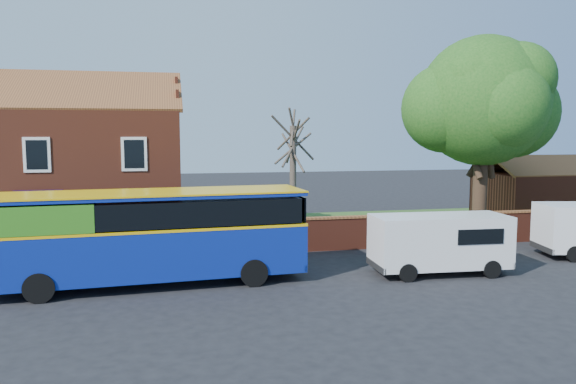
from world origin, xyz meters
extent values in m
plane|color=black|center=(0.00, 0.00, 0.00)|extent=(120.00, 120.00, 0.00)
cube|color=gray|center=(-7.00, 5.75, 0.06)|extent=(18.00, 3.50, 0.12)
cube|color=slate|center=(-7.00, 4.00, 0.07)|extent=(18.00, 0.15, 0.14)
cube|color=#426B28|center=(13.00, 13.00, 0.02)|extent=(26.00, 12.00, 0.04)
cube|color=brown|center=(-7.00, 11.50, 3.25)|extent=(12.00, 8.00, 6.50)
cube|color=brown|center=(-7.00, 9.50, 7.50)|extent=(12.30, 4.08, 2.16)
cube|color=brown|center=(-7.00, 13.50, 7.50)|extent=(12.30, 4.08, 2.16)
cube|color=black|center=(-7.00, 7.47, 4.60)|extent=(1.10, 0.06, 1.50)
cube|color=#4C0F19|center=(-7.00, 7.45, 1.10)|extent=(0.95, 0.04, 2.10)
cube|color=silver|center=(-7.00, 7.47, 1.15)|extent=(1.20, 0.06, 2.30)
cube|color=#250B31|center=(-7.00, 7.44, 2.80)|extent=(2.00, 0.06, 0.60)
cube|color=maroon|center=(13.00, 7.00, 0.75)|extent=(22.00, 0.30, 1.50)
cube|color=brown|center=(13.00, 7.00, 1.55)|extent=(22.00, 0.38, 0.10)
cube|color=maroon|center=(22.00, 13.00, 1.50)|extent=(8.00, 5.00, 3.00)
cube|color=brown|center=(22.00, 11.75, 3.55)|extent=(8.20, 2.56, 1.24)
cube|color=brown|center=(22.00, 14.25, 3.55)|extent=(8.20, 2.56, 1.24)
cube|color=#0D2695|center=(-2.28, 2.58, 1.28)|extent=(11.35, 3.55, 1.78)
cube|color=yellow|center=(-2.28, 2.58, 2.17)|extent=(11.37, 3.57, 0.10)
cube|color=black|center=(-2.28, 2.58, 2.70)|extent=(10.91, 3.54, 0.89)
cube|color=#3B8D1E|center=(-5.96, 2.33, 2.70)|extent=(3.99, 3.09, 0.95)
cube|color=#0D2695|center=(-2.28, 2.58, 3.31)|extent=(11.35, 3.55, 0.14)
cube|color=yellow|center=(-2.28, 2.58, 3.39)|extent=(11.39, 3.59, 0.06)
cylinder|color=black|center=(-5.76, 1.02, 0.50)|extent=(1.02, 0.35, 1.01)
cylinder|color=black|center=(-5.94, 3.65, 0.50)|extent=(1.02, 0.35, 1.01)
cylinder|color=black|center=(1.38, 1.51, 0.50)|extent=(1.02, 0.35, 1.01)
cylinder|color=black|center=(1.20, 4.14, 0.50)|extent=(1.02, 0.35, 1.01)
cube|color=white|center=(8.80, 1.82, 1.32)|extent=(5.36, 2.35, 2.00)
cube|color=black|center=(11.17, 1.71, 1.63)|extent=(0.16, 1.79, 0.79)
cube|color=black|center=(11.39, 1.70, 0.42)|extent=(0.20, 2.11, 0.25)
cylinder|color=black|center=(7.07, 0.91, 0.35)|extent=(0.70, 0.25, 0.70)
cylinder|color=black|center=(7.16, 2.89, 0.35)|extent=(0.70, 0.25, 0.70)
cylinder|color=black|center=(10.44, 0.75, 0.35)|extent=(0.70, 0.25, 0.70)
cylinder|color=black|center=(10.53, 2.74, 0.35)|extent=(0.70, 0.25, 0.70)
cylinder|color=black|center=(15.41, 2.41, 0.36)|extent=(0.74, 0.35, 0.71)
cylinder|color=black|center=(15.80, 4.41, 0.36)|extent=(0.74, 0.35, 0.71)
cylinder|color=black|center=(15.05, 9.40, 2.22)|extent=(0.77, 0.77, 4.44)
sphere|color=#427524|center=(15.05, 9.40, 7.23)|extent=(6.94, 6.94, 6.94)
sphere|color=#427524|center=(17.08, 9.79, 6.66)|extent=(5.02, 5.02, 5.02)
sphere|color=#427524|center=(13.22, 9.98, 6.85)|extent=(4.82, 4.82, 4.82)
cylinder|color=#4C4238|center=(4.75, 10.05, 2.95)|extent=(0.34, 0.34, 5.90)
cylinder|color=#4C4238|center=(4.75, 10.05, 5.05)|extent=(0.35, 2.88, 2.32)
cylinder|color=#4C4238|center=(4.75, 10.05, 4.84)|extent=(1.50, 2.12, 2.12)
cylinder|color=#4C4238|center=(4.75, 10.05, 5.27)|extent=(2.41, 1.11, 2.35)
camera|label=1|loc=(-1.59, -18.10, 5.52)|focal=35.00mm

